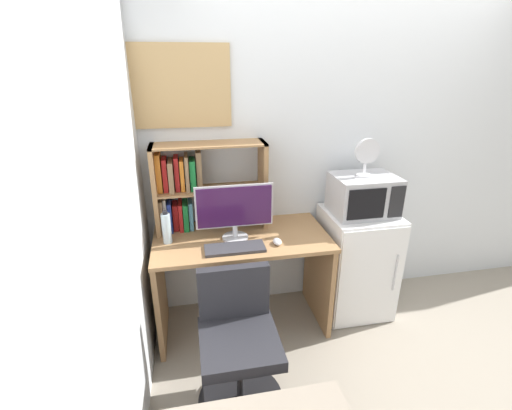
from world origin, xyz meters
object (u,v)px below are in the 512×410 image
at_px(hutch_bookshelf, 193,186).
at_px(desk_chair, 238,349).
at_px(desk_fan, 367,155).
at_px(wall_corkboard, 181,87).
at_px(mini_fridge, 356,262).
at_px(keyboard, 235,248).
at_px(microwave, 363,195).
at_px(monitor, 235,209).
at_px(water_bottle, 167,228).
at_px(computer_mouse, 277,242).

bearing_deg(hutch_bookshelf, desk_chair, -77.60).
height_order(desk_fan, wall_corkboard, wall_corkboard).
xyz_separation_m(mini_fridge, desk_chair, (-1.07, -0.70, -0.06)).
relative_size(mini_fridge, wall_corkboard, 1.30).
distance_m(keyboard, desk_chair, 0.63).
relative_size(microwave, wall_corkboard, 0.70).
distance_m(keyboard, microwave, 1.07).
xyz_separation_m(monitor, desk_chair, (-0.08, -0.64, -0.63)).
xyz_separation_m(hutch_bookshelf, water_bottle, (-0.20, -0.21, -0.22)).
xyz_separation_m(hutch_bookshelf, computer_mouse, (0.55, -0.38, -0.31)).
distance_m(hutch_bookshelf, desk_chair, 1.16).
distance_m(mini_fridge, microwave, 0.58).
xyz_separation_m(microwave, desk_fan, (-0.01, -0.01, 0.31)).
bearing_deg(keyboard, microwave, 12.54).
distance_m(water_bottle, mini_fridge, 1.53).
bearing_deg(desk_fan, microwave, 21.44).
bearing_deg(keyboard, desk_fan, 12.41).
distance_m(mini_fridge, desk_fan, 0.90).
xyz_separation_m(hutch_bookshelf, desk_chair, (0.19, -0.88, -0.74)).
bearing_deg(desk_chair, hutch_bookshelf, 102.40).
xyz_separation_m(keyboard, microwave, (1.02, 0.23, 0.23)).
xyz_separation_m(water_bottle, desk_chair, (0.39, -0.66, -0.51)).
xyz_separation_m(monitor, keyboard, (-0.03, -0.16, -0.21)).
bearing_deg(water_bottle, hutch_bookshelf, 46.67).
relative_size(water_bottle, desk_chair, 0.28).
relative_size(keyboard, computer_mouse, 4.36).
xyz_separation_m(monitor, mini_fridge, (0.99, 0.06, -0.57)).
distance_m(water_bottle, microwave, 1.47).
bearing_deg(desk_chair, computer_mouse, 54.57).
distance_m(keyboard, water_bottle, 0.49).
xyz_separation_m(computer_mouse, desk_chair, (-0.35, -0.50, -0.42)).
relative_size(mini_fridge, desk_chair, 1.03).
distance_m(mini_fridge, wall_corkboard, 1.90).
bearing_deg(computer_mouse, monitor, 152.65).
bearing_deg(monitor, mini_fridge, 3.51).
relative_size(desk_fan, desk_chair, 0.33).
distance_m(water_bottle, wall_corkboard, 0.97).
bearing_deg(mini_fridge, wall_corkboard, 168.10).
distance_m(computer_mouse, desk_fan, 0.90).
relative_size(monitor, wall_corkboard, 0.81).
bearing_deg(hutch_bookshelf, keyboard, -58.45).
bearing_deg(keyboard, desk_chair, -96.43).
xyz_separation_m(hutch_bookshelf, desk_fan, (1.25, -0.18, 0.22)).
relative_size(monitor, microwave, 1.16).
distance_m(hutch_bookshelf, water_bottle, 0.36).
bearing_deg(computer_mouse, desk_chair, -125.43).
distance_m(monitor, water_bottle, 0.48).
relative_size(computer_mouse, desk_fan, 0.33).
distance_m(monitor, mini_fridge, 1.14).
distance_m(hutch_bookshelf, wall_corkboard, 0.69).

